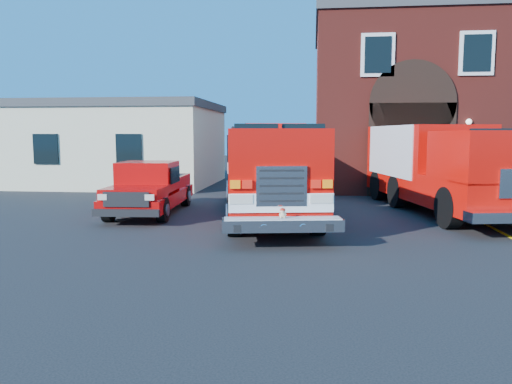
# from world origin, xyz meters

# --- Properties ---
(ground) EXTENTS (100.00, 100.00, 0.00)m
(ground) POSITION_xyz_m (0.00, 0.00, 0.00)
(ground) COLOR black
(ground) RESTS_ON ground
(parking_stripe_near) EXTENTS (0.12, 3.00, 0.01)m
(parking_stripe_near) POSITION_xyz_m (6.50, 1.00, 0.00)
(parking_stripe_near) COLOR yellow
(parking_stripe_near) RESTS_ON ground
(parking_stripe_mid) EXTENTS (0.12, 3.00, 0.01)m
(parking_stripe_mid) POSITION_xyz_m (6.50, 4.00, 0.00)
(parking_stripe_mid) COLOR yellow
(parking_stripe_mid) RESTS_ON ground
(parking_stripe_far) EXTENTS (0.12, 3.00, 0.01)m
(parking_stripe_far) POSITION_xyz_m (6.50, 7.00, 0.00)
(parking_stripe_far) COLOR yellow
(parking_stripe_far) RESTS_ON ground
(fire_station) EXTENTS (15.20, 10.20, 8.45)m
(fire_station) POSITION_xyz_m (8.99, 13.98, 4.25)
(fire_station) COLOR maroon
(fire_station) RESTS_ON ground
(side_building) EXTENTS (10.20, 8.20, 4.35)m
(side_building) POSITION_xyz_m (-9.00, 13.00, 2.20)
(side_building) COLOR beige
(side_building) RESTS_ON ground
(fire_engine) EXTENTS (4.24, 9.93, 2.96)m
(fire_engine) POSITION_xyz_m (-0.15, 3.20, 1.53)
(fire_engine) COLOR black
(fire_engine) RESTS_ON ground
(pickup_truck) EXTENTS (2.24, 5.51, 1.77)m
(pickup_truck) POSITION_xyz_m (-4.13, 3.31, 0.84)
(pickup_truck) COLOR black
(pickup_truck) RESTS_ON ground
(secondary_truck) EXTENTS (4.51, 9.59, 2.99)m
(secondary_truck) POSITION_xyz_m (5.80, 4.85, 1.63)
(secondary_truck) COLOR black
(secondary_truck) RESTS_ON ground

